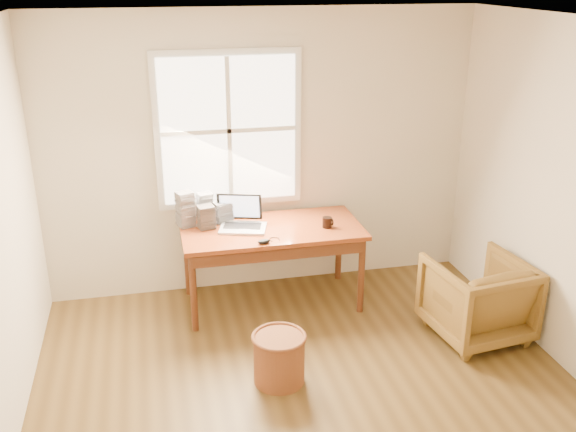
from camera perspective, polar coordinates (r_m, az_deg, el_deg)
name	(u,v)px	position (r m, az deg, el deg)	size (l,w,h in m)	color
room_shell	(319,240)	(4.00, 2.77, -2.14)	(4.04, 4.54, 2.64)	brown
desk	(272,229)	(5.70, -1.47, -1.20)	(1.60, 0.80, 0.04)	brown
armchair	(477,298)	(5.58, 16.47, -7.03)	(0.74, 0.76, 0.69)	brown
wicker_stool	(279,359)	(4.88, -0.80, -12.59)	(0.38, 0.38, 0.38)	brown
laptop	(243,213)	(5.61, -4.06, 0.24)	(0.41, 0.43, 0.30)	silver
mouse	(264,241)	(5.36, -2.16, -2.28)	(0.11, 0.06, 0.04)	black
coffee_mug	(327,222)	(5.69, 3.49, -0.57)	(0.08, 0.08, 0.09)	black
cd_stack_a	(205,207)	(5.85, -7.39, 0.79)	(0.13, 0.12, 0.26)	silver
cd_stack_b	(206,217)	(5.68, -7.29, -0.08)	(0.14, 0.12, 0.21)	black
cd_stack_c	(186,210)	(5.73, -9.09, 0.56)	(0.14, 0.12, 0.32)	#A7A5B3
cd_stack_d	(223,212)	(5.81, -5.83, 0.36)	(0.15, 0.13, 0.19)	#A9ADB4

